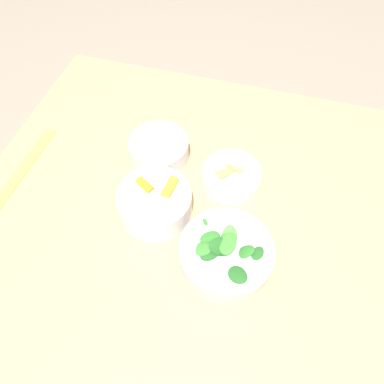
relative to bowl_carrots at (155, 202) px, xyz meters
The scene contains 7 objects.
ground_plane 0.78m from the bowl_carrots, 82.57° to the right, with size 10.00×10.00×0.00m, color gray.
dining_table 0.18m from the bowl_carrots, 82.57° to the right, with size 0.97×1.09×0.73m.
bowl_carrots is the anchor object (origin of this frame).
bowl_greens 0.20m from the bowl_carrots, 113.06° to the right, with size 0.20×0.20×0.09m.
bowl_beans_hotdog 0.17m from the bowl_carrots, 15.78° to the left, with size 0.15×0.15×0.06m.
bowl_cookies 0.20m from the bowl_carrots, 48.09° to the right, with size 0.15×0.15×0.04m.
ruler 0.37m from the bowl_carrots, 89.19° to the left, with size 0.32×0.04×0.00m.
Camera 1 is at (-0.44, -0.11, 1.48)m, focal length 35.00 mm.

